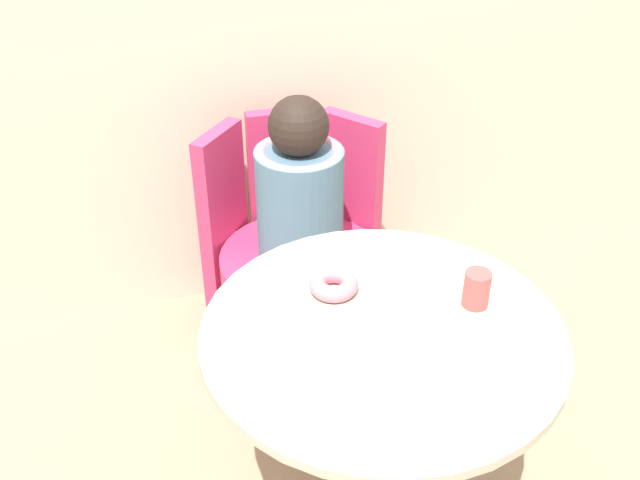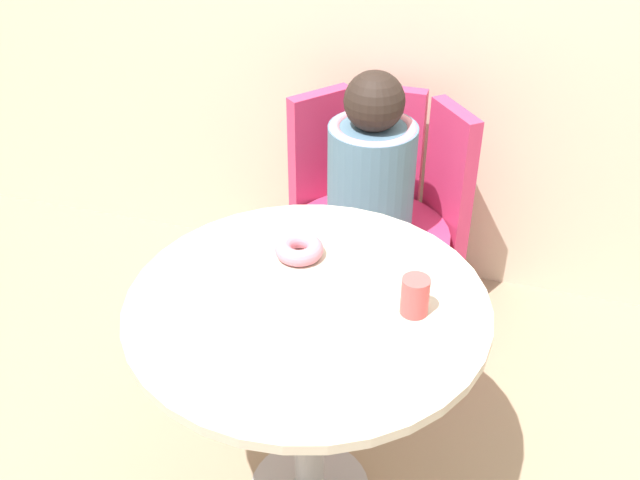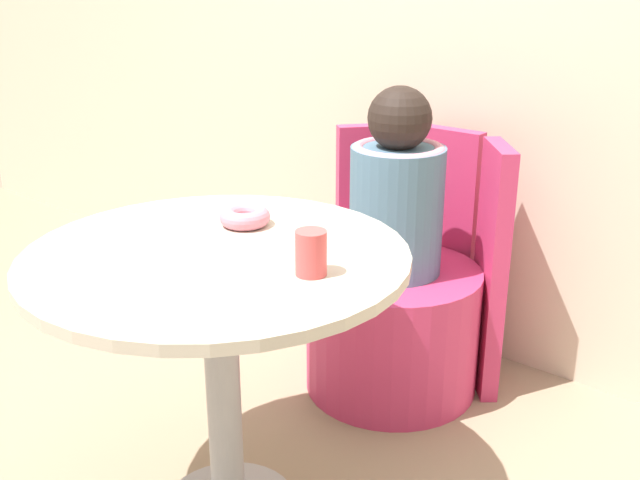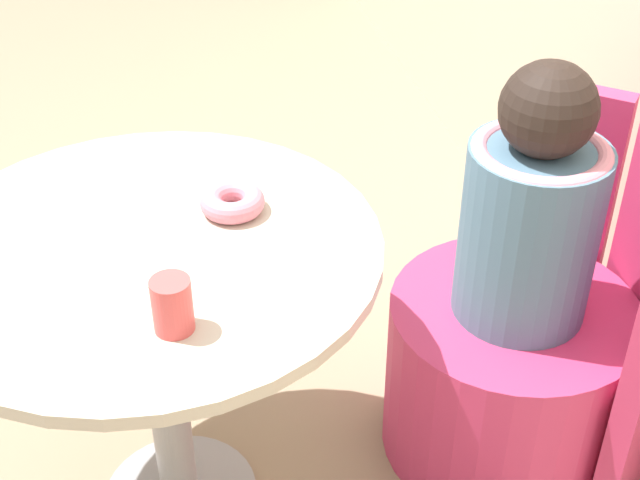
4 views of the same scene
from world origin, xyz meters
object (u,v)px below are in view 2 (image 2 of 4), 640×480
at_px(tub_chair, 367,279).
at_px(donut, 299,249).
at_px(child_figure, 372,166).
at_px(cup, 415,296).
at_px(round_table, 308,342).

bearing_deg(tub_chair, donut, -94.66).
bearing_deg(donut, child_figure, 85.34).
bearing_deg(donut, cup, -22.80).
bearing_deg(round_table, cup, 7.54).
bearing_deg(child_figure, donut, -94.66).
xyz_separation_m(round_table, cup, (0.23, 0.03, 0.17)).
bearing_deg(tub_chair, round_table, -88.05).
distance_m(tub_chair, child_figure, 0.44).
relative_size(donut, cup, 1.31).
relative_size(round_table, cup, 9.14).
distance_m(round_table, cup, 0.29).
relative_size(round_table, tub_chair, 1.57).
height_order(child_figure, cup, child_figure).
xyz_separation_m(round_table, donut, (-0.07, 0.16, 0.14)).
xyz_separation_m(tub_chair, child_figure, (0.00, 0.00, 0.44)).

